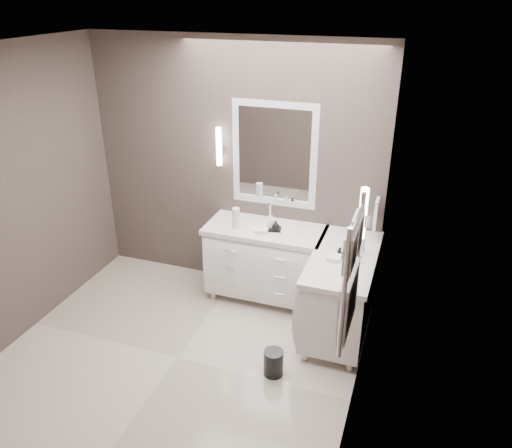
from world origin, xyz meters
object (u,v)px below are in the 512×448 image
(vanity_right, at_px, (341,289))
(towel_ladder, at_px, (350,281))
(vanity_back, at_px, (265,258))
(waste_bin, at_px, (273,363))

(vanity_right, bearing_deg, towel_ladder, -80.16)
(vanity_back, bearing_deg, towel_ladder, -55.90)
(waste_bin, bearing_deg, towel_ladder, -37.25)
(vanity_back, bearing_deg, vanity_right, -20.38)
(towel_ladder, relative_size, waste_bin, 3.68)
(towel_ladder, distance_m, waste_bin, 1.51)
(vanity_back, height_order, towel_ladder, towel_ladder)
(vanity_right, bearing_deg, waste_bin, -117.82)
(vanity_back, relative_size, vanity_right, 1.00)
(vanity_back, height_order, vanity_right, same)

